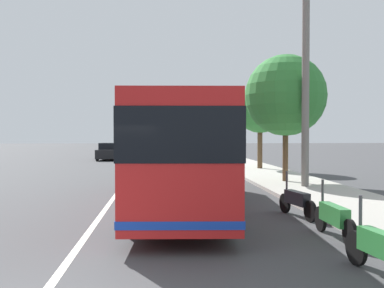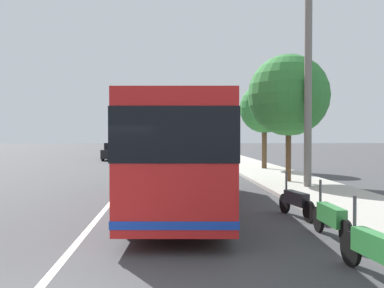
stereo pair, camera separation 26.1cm
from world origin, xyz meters
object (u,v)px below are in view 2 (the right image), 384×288
object	(u,v)px
roadside_tree_far_block	(264,109)
utility_pole	(308,86)
motorcycle_nearest_curb	(296,201)
car_behind_bus	(115,152)
car_ahead_same_lane	(174,150)
car_oncoming	(175,148)
coach_bus	(182,148)
motorcycle_mid_row	(331,218)
roadside_tree_mid_block	(289,95)
motorcycle_far_end	(378,252)

from	to	relation	value
roadside_tree_far_block	utility_pole	bearing A→B (deg)	178.00
utility_pole	roadside_tree_far_block	bearing A→B (deg)	-2.00
motorcycle_nearest_curb	car_behind_bus	bearing A→B (deg)	5.47
car_ahead_same_lane	utility_pole	xyz separation A→B (m)	(-28.03, -5.12, 3.64)
car_ahead_same_lane	car_oncoming	bearing A→B (deg)	2.65
coach_bus	car_ahead_same_lane	world-z (taller)	coach_bus
utility_pole	motorcycle_mid_row	bearing A→B (deg)	165.33
car_behind_bus	roadside_tree_mid_block	xyz separation A→B (m)	(-20.30, -10.32, 3.38)
car_oncoming	utility_pole	distance (m)	34.06
coach_bus	utility_pole	distance (m)	7.13
motorcycle_far_end	car_behind_bus	world-z (taller)	car_behind_bus
motorcycle_far_end	motorcycle_nearest_curb	distance (m)	5.34
car_oncoming	car_behind_bus	distance (m)	12.45
motorcycle_nearest_curb	car_oncoming	world-z (taller)	car_oncoming
motorcycle_nearest_curb	roadside_tree_far_block	world-z (taller)	roadside_tree_far_block
motorcycle_far_end	car_oncoming	bearing A→B (deg)	-2.89
motorcycle_nearest_curb	car_ahead_same_lane	distance (m)	34.22
car_oncoming	roadside_tree_far_block	bearing A→B (deg)	-168.39
car_oncoming	motorcycle_far_end	bearing A→B (deg)	-177.96
motorcycle_far_end	motorcycle_nearest_curb	size ratio (longest dim) A/B	1.16
motorcycle_far_end	utility_pole	xyz separation A→B (m)	(11.40, -2.55, 3.82)
car_behind_bus	car_ahead_same_lane	world-z (taller)	car_behind_bus
coach_bus	utility_pole	size ratio (longest dim) A/B	1.38
car_oncoming	motorcycle_mid_row	bearing A→B (deg)	-177.38
motorcycle_nearest_curb	car_oncoming	size ratio (longest dim) A/B	0.50
car_behind_bus	roadside_tree_mid_block	world-z (taller)	roadside_tree_mid_block
car_behind_bus	roadside_tree_far_block	size ratio (longest dim) A/B	0.81
car_oncoming	car_ahead_same_lane	world-z (taller)	car_oncoming
utility_pole	motorcycle_far_end	bearing A→B (deg)	167.41
car_oncoming	car_ahead_same_lane	size ratio (longest dim) A/B	0.97
car_ahead_same_lane	roadside_tree_far_block	world-z (taller)	roadside_tree_far_block
coach_bus	motorcycle_mid_row	distance (m)	5.74
roadside_tree_mid_block	coach_bus	bearing A→B (deg)	139.97
car_oncoming	utility_pole	world-z (taller)	utility_pole
coach_bus	roadside_tree_far_block	size ratio (longest dim) A/B	2.14
car_ahead_same_lane	roadside_tree_mid_block	world-z (taller)	roadside_tree_mid_block
motorcycle_nearest_curb	utility_pole	size ratio (longest dim) A/B	0.23
car_ahead_same_lane	motorcycle_mid_row	bearing A→B (deg)	-171.52
car_ahead_same_lane	utility_pole	distance (m)	28.73
roadside_tree_mid_block	roadside_tree_far_block	xyz separation A→B (m)	(7.75, -0.59, -0.15)
motorcycle_far_end	motorcycle_nearest_curb	world-z (taller)	motorcycle_far_end
car_oncoming	car_behind_bus	size ratio (longest dim) A/B	0.88
motorcycle_mid_row	car_ahead_same_lane	size ratio (longest dim) A/B	0.53
motorcycle_mid_row	utility_pole	size ratio (longest dim) A/B	0.26
roadside_tree_far_block	roadside_tree_mid_block	bearing A→B (deg)	175.67
car_ahead_same_lane	utility_pole	world-z (taller)	utility_pole
motorcycle_nearest_curb	roadside_tree_mid_block	xyz separation A→B (m)	(8.13, -2.03, 3.65)
motorcycle_far_end	car_oncoming	distance (m)	44.96
motorcycle_far_end	roadside_tree_far_block	size ratio (longest dim) A/B	0.42
car_behind_bus	roadside_tree_far_block	bearing A→B (deg)	43.25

